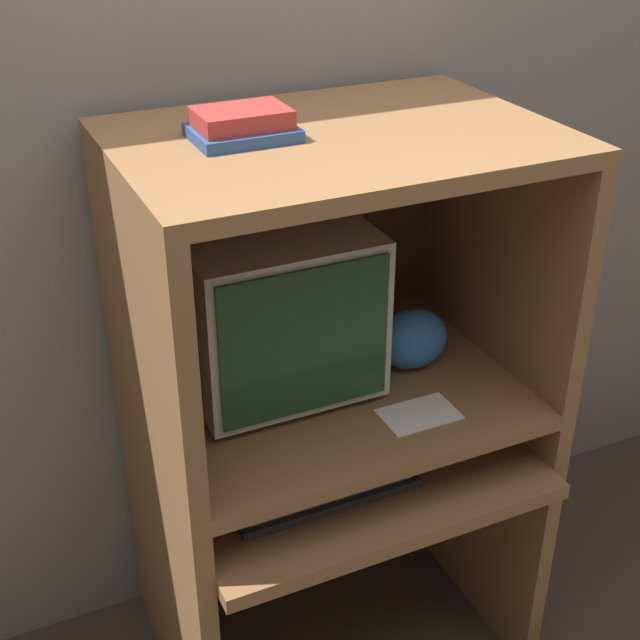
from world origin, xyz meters
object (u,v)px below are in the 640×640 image
object	(u,v)px
keyboard	(323,490)
snack_bag	(412,339)
crt_monitor	(272,306)
mouse	(435,456)
book_stack	(242,125)

from	to	relation	value
keyboard	snack_bag	xyz separation A→B (m)	(0.32, 0.18, 0.21)
crt_monitor	keyboard	size ratio (longest dim) A/B	0.98
crt_monitor	keyboard	bearing A→B (deg)	-87.89
mouse	snack_bag	bearing A→B (deg)	79.85
crt_monitor	mouse	world-z (taller)	crt_monitor
keyboard	book_stack	distance (m)	0.80
crt_monitor	mouse	bearing A→B (deg)	-40.82
crt_monitor	snack_bag	size ratio (longest dim) A/B	2.34
crt_monitor	keyboard	distance (m)	0.42
mouse	book_stack	size ratio (longest dim) A/B	0.37
mouse	keyboard	bearing A→B (deg)	179.21
keyboard	mouse	distance (m)	0.28
crt_monitor	mouse	distance (m)	0.51
snack_bag	mouse	bearing A→B (deg)	-100.15
crt_monitor	snack_bag	xyz separation A→B (m)	(0.33, -0.07, -0.13)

